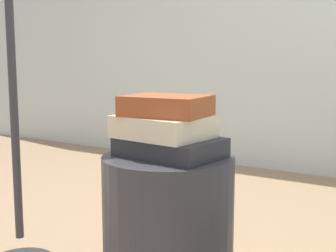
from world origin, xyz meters
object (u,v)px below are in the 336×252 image
at_px(side_table, 168,236).
at_px(book_charcoal, 171,147).
at_px(book_cream, 164,126).
at_px(book_rust, 165,106).

bearing_deg(side_table, book_charcoal, 10.60).
height_order(book_cream, book_rust, book_rust).
distance_m(book_cream, book_rust, 0.06).
relative_size(book_charcoal, book_cream, 1.12).
xyz_separation_m(side_table, book_charcoal, (0.01, 0.00, 0.27)).
xyz_separation_m(side_table, book_rust, (-0.00, -0.01, 0.39)).
xyz_separation_m(book_cream, book_rust, (0.01, -0.00, 0.06)).
bearing_deg(book_cream, book_charcoal, 26.38).
xyz_separation_m(side_table, book_cream, (-0.01, -0.01, 0.33)).
bearing_deg(book_charcoal, side_table, -163.13).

